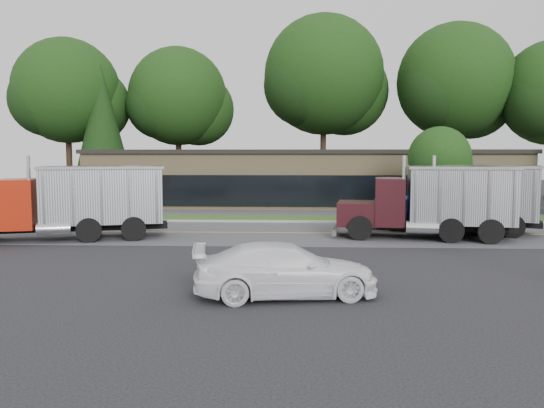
% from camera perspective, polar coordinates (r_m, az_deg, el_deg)
% --- Properties ---
extents(ground, '(140.00, 140.00, 0.00)m').
position_cam_1_polar(ground, '(17.73, -2.10, -7.37)').
color(ground, '#333338').
rests_on(ground, ground).
extents(road, '(60.00, 8.00, 0.02)m').
position_cam_1_polar(road, '(26.56, -0.50, -3.14)').
color(road, slate).
rests_on(road, ground).
extents(center_line, '(60.00, 0.12, 0.01)m').
position_cam_1_polar(center_line, '(26.56, -0.50, -3.14)').
color(center_line, gold).
rests_on(center_line, ground).
extents(curb, '(60.00, 0.30, 0.12)m').
position_cam_1_polar(curb, '(30.72, -0.07, -2.00)').
color(curb, '#9E9E99').
rests_on(curb, ground).
extents(grass_verge, '(60.00, 3.40, 0.03)m').
position_cam_1_polar(grass_verge, '(32.50, 0.08, -1.60)').
color(grass_verge, '#2B4E1A').
rests_on(grass_verge, ground).
extents(far_parking, '(60.00, 7.00, 0.02)m').
position_cam_1_polar(far_parking, '(37.47, 0.42, -0.69)').
color(far_parking, slate).
rests_on(far_parking, ground).
extents(strip_mall, '(32.00, 12.00, 4.00)m').
position_cam_1_polar(strip_mall, '(43.29, 3.37, 2.75)').
color(strip_mall, tan).
rests_on(strip_mall, ground).
extents(tree_far_a, '(10.35, 9.74, 14.76)m').
position_cam_1_polar(tree_far_a, '(54.04, -20.97, 10.78)').
color(tree_far_a, '#382619').
rests_on(tree_far_a, ground).
extents(tree_far_b, '(9.98, 9.40, 14.24)m').
position_cam_1_polar(tree_far_b, '(52.85, -9.90, 10.82)').
color(tree_far_b, '#382619').
rests_on(tree_far_b, ground).
extents(tree_far_c, '(12.01, 11.30, 17.13)m').
position_cam_1_polar(tree_far_c, '(51.94, 5.78, 13.02)').
color(tree_far_c, '#382619').
rests_on(tree_far_c, ground).
extents(tree_far_d, '(11.21, 10.55, 15.98)m').
position_cam_1_polar(tree_far_d, '(52.87, 19.21, 11.82)').
color(tree_far_d, '#382619').
rests_on(tree_far_d, ground).
extents(evergreen_left, '(5.30, 5.30, 12.05)m').
position_cam_1_polar(evergreen_left, '(50.43, -17.79, 8.11)').
color(evergreen_left, '#382619').
rests_on(evergreen_left, ground).
extents(tree_verge, '(3.93, 3.70, 5.61)m').
position_cam_1_polar(tree_verge, '(33.42, 17.63, 4.47)').
color(tree_verge, '#382619').
rests_on(tree_verge, ground).
extents(dump_truck_red, '(9.50, 5.01, 3.36)m').
position_cam_1_polar(dump_truck_red, '(25.99, -20.49, 0.36)').
color(dump_truck_red, black).
rests_on(dump_truck_red, ground).
extents(dump_truck_blue, '(8.11, 5.16, 3.36)m').
position_cam_1_polar(dump_truck_blue, '(28.33, 20.09, 0.74)').
color(dump_truck_blue, black).
rests_on(dump_truck_blue, ground).
extents(dump_truck_maroon, '(8.19, 3.68, 3.36)m').
position_cam_1_polar(dump_truck_maroon, '(25.66, 17.10, 0.39)').
color(dump_truck_maroon, black).
rests_on(dump_truck_maroon, ground).
extents(rally_car, '(5.31, 2.84, 1.47)m').
position_cam_1_polar(rally_car, '(14.68, 1.47, -7.09)').
color(rally_car, white).
rests_on(rally_car, ground).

